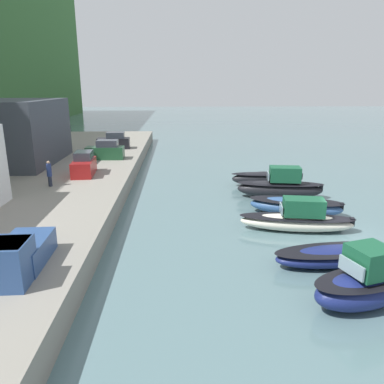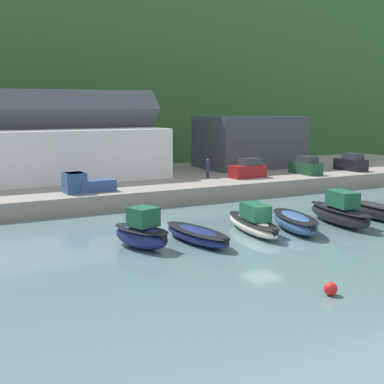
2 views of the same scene
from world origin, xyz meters
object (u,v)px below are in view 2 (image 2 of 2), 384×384
object	(u,v)px
moored_boat_4	(340,212)
moored_boat_5	(374,210)
moored_boat_0	(142,233)
pickup_truck_0	(85,183)
moored_boat_2	(253,222)
moored_boat_3	(295,222)
mooring_buoy_0	(331,289)
parked_car_0	(248,169)
parked_car_1	(351,163)
person_on_quay	(208,168)
moored_boat_1	(197,235)
parked_car_3	(306,166)

from	to	relation	value
moored_boat_4	moored_boat_5	world-z (taller)	moored_boat_4
moored_boat_0	pickup_truck_0	bearing A→B (deg)	70.28
moored_boat_2	moored_boat_4	world-z (taller)	moored_boat_4
moored_boat_0	moored_boat_3	bearing A→B (deg)	-20.90
moored_boat_5	mooring_buoy_0	xyz separation A→B (m)	(-16.14, -12.40, -0.42)
moored_boat_5	parked_car_0	xyz separation A→B (m)	(-1.09, 17.67, 1.74)
moored_boat_4	moored_boat_5	bearing A→B (deg)	10.83
moored_boat_2	pickup_truck_0	size ratio (longest dim) A/B	1.68
moored_boat_3	parked_car_1	bearing A→B (deg)	54.21
moored_boat_4	person_on_quay	size ratio (longest dim) A/B	3.67
parked_car_0	mooring_buoy_0	size ratio (longest dim) A/B	6.20
moored_boat_4	parked_car_0	world-z (taller)	parked_car_0
moored_boat_1	moored_boat_2	size ratio (longest dim) A/B	0.91
moored_boat_5	parked_car_1	size ratio (longest dim) A/B	1.69
moored_boat_1	parked_car_1	size ratio (longest dim) A/B	1.72
moored_boat_3	mooring_buoy_0	bearing A→B (deg)	-104.69
mooring_buoy_0	moored_boat_0	bearing A→B (deg)	110.83
moored_boat_4	parked_car_0	size ratio (longest dim) A/B	1.81
parked_car_1	person_on_quay	bearing A→B (deg)	170.93
moored_boat_0	moored_boat_1	distance (m)	4.07
parked_car_3	moored_boat_3	bearing A→B (deg)	-131.83
moored_boat_1	moored_boat_3	size ratio (longest dim) A/B	0.98
moored_boat_1	moored_boat_2	distance (m)	5.19
moored_boat_4	parked_car_1	bearing A→B (deg)	51.84
moored_boat_4	mooring_buoy_0	xyz separation A→B (m)	(-12.02, -12.20, -0.69)
moored_boat_3	parked_car_1	distance (m)	28.78
parked_car_0	person_on_quay	world-z (taller)	parked_car_0
moored_boat_3	moored_boat_5	distance (m)	8.68
parked_car_3	mooring_buoy_0	world-z (taller)	parked_car_3
moored_boat_3	moored_boat_2	bearing A→B (deg)	-178.19
moored_boat_1	parked_car_1	world-z (taller)	parked_car_1
pickup_truck_0	mooring_buoy_0	xyz separation A→B (m)	(4.25, -28.54, -2.06)
moored_boat_3	pickup_truck_0	distance (m)	20.15
parked_car_3	moored_boat_2	bearing A→B (deg)	-138.82
parked_car_0	moored_boat_0	bearing A→B (deg)	125.90
moored_boat_0	parked_car_3	xyz separation A→B (m)	(27.82, 16.41, 1.45)
pickup_truck_0	moored_boat_3	bearing A→B (deg)	-146.08
parked_car_1	moored_boat_5	bearing A→B (deg)	-131.80
parked_car_3	moored_boat_5	bearing A→B (deg)	-111.54
moored_boat_5	parked_car_1	xyz separation A→B (m)	(14.11, 17.31, 1.74)
moored_boat_4	moored_boat_2	bearing A→B (deg)	-178.53
moored_boat_0	moored_boat_5	distance (m)	21.13
moored_boat_1	pickup_truck_0	world-z (taller)	pickup_truck_0
moored_boat_2	person_on_quay	distance (m)	20.05
moored_boat_0	person_on_quay	distance (m)	24.67
moored_boat_2	moored_boat_5	world-z (taller)	moored_boat_2
moored_boat_0	parked_car_3	size ratio (longest dim) A/B	1.28
moored_boat_5	person_on_quay	distance (m)	20.29
moored_boat_0	moored_boat_1	world-z (taller)	moored_boat_0
moored_boat_2	moored_boat_3	bearing A→B (deg)	-5.85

